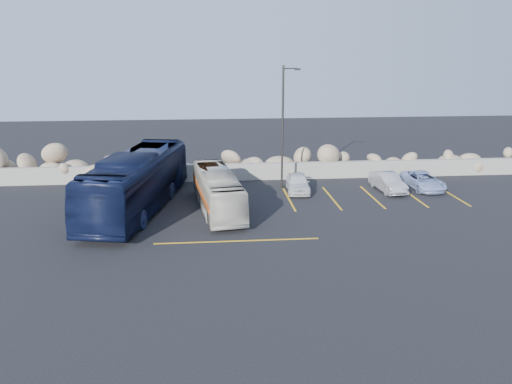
{
  "coord_description": "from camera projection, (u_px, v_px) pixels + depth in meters",
  "views": [
    {
      "loc": [
        -2.14,
        -22.35,
        8.9
      ],
      "look_at": [
        0.27,
        4.0,
        1.36
      ],
      "focal_mm": 35.0,
      "sensor_mm": 36.0,
      "label": 1
    }
  ],
  "objects": [
    {
      "name": "car_d",
      "position": [
        423.0,
        181.0,
        33.15
      ],
      "size": [
        2.02,
        4.05,
        1.1
      ],
      "primitive_type": "imported",
      "rotation": [
        0.0,
        0.0,
        0.05
      ],
      "color": "#99ACD9",
      "rests_on": "ground"
    },
    {
      "name": "car_a",
      "position": [
        298.0,
        183.0,
        32.41
      ],
      "size": [
        1.74,
        3.68,
        1.22
      ],
      "primitive_type": "imported",
      "rotation": [
        0.0,
        0.0,
        -0.08
      ],
      "color": "silver",
      "rests_on": "ground"
    },
    {
      "name": "lamppost",
      "position": [
        283.0,
        124.0,
        32.18
      ],
      "size": [
        1.14,
        0.18,
        8.0
      ],
      "color": "#292724",
      "rests_on": "ground"
    },
    {
      "name": "vintage_bus",
      "position": [
        218.0,
        190.0,
        28.58
      ],
      "size": [
        3.02,
        8.48,
        2.31
      ],
      "primitive_type": "imported",
      "rotation": [
        0.0,
        0.0,
        0.13
      ],
      "color": "beige",
      "rests_on": "ground"
    },
    {
      "name": "tour_coach",
      "position": [
        137.0,
        182.0,
        28.45
      ],
      "size": [
        5.11,
        12.35,
        3.35
      ],
      "primitive_type": "imported",
      "rotation": [
        0.0,
        0.0,
        -0.2
      ],
      "color": "black",
      "rests_on": "ground"
    },
    {
      "name": "parking_lines",
      "position": [
        326.0,
        205.0,
        29.77
      ],
      "size": [
        18.16,
        9.36,
        0.01
      ],
      "color": "gold",
      "rests_on": "ground"
    },
    {
      "name": "car_b",
      "position": [
        388.0,
        182.0,
        32.57
      ],
      "size": [
        1.58,
        3.71,
        1.19
      ],
      "primitive_type": "imported",
      "rotation": [
        0.0,
        0.0,
        0.09
      ],
      "color": "#9F9FA4",
      "rests_on": "ground"
    },
    {
      "name": "seawall",
      "position": [
        242.0,
        172.0,
        35.36
      ],
      "size": [
        60.0,
        0.4,
        1.2
      ],
      "primitive_type": "cube",
      "color": "gray",
      "rests_on": "ground"
    },
    {
      "name": "riprap_pile",
      "position": [
        241.0,
        159.0,
        36.32
      ],
      "size": [
        54.0,
        2.8,
        2.6
      ],
      "primitive_type": null,
      "color": "#967E62",
      "rests_on": "ground"
    },
    {
      "name": "ground",
      "position": [
        258.0,
        242.0,
        24.03
      ],
      "size": [
        90.0,
        90.0,
        0.0
      ],
      "primitive_type": "plane",
      "color": "black",
      "rests_on": "ground"
    }
  ]
}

